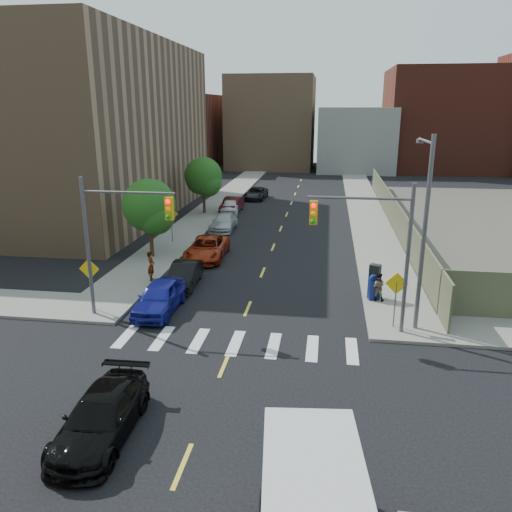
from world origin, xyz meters
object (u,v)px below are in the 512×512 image
(payphone, at_px, (374,281))
(parked_car_maroon, at_px, (232,205))
(parked_car_blue, at_px, (160,297))
(parked_car_white, at_px, (230,207))
(parked_car_silver, at_px, (224,222))
(parked_car_grey, at_px, (256,193))
(pedestrian_east, at_px, (378,287))
(black_sedan, at_px, (101,417))
(pedestrian_west, at_px, (151,266))
(mailbox, at_px, (374,287))
(parked_car_black, at_px, (184,275))
(parked_car_red, at_px, (207,248))

(payphone, bearing_deg, parked_car_maroon, 142.11)
(parked_car_blue, height_order, parked_car_white, parked_car_blue)
(parked_car_silver, relative_size, parked_car_grey, 0.99)
(parked_car_silver, distance_m, parked_car_grey, 15.08)
(parked_car_grey, distance_m, pedestrian_east, 32.06)
(black_sedan, bearing_deg, parked_car_blue, 96.54)
(payphone, bearing_deg, parked_car_white, 143.09)
(pedestrian_west, bearing_deg, parked_car_grey, -18.83)
(parked_car_grey, height_order, pedestrian_east, pedestrian_east)
(mailbox, bearing_deg, payphone, 70.28)
(parked_car_maroon, height_order, parked_car_grey, parked_car_maroon)
(parked_car_grey, xyz_separation_m, pedestrian_east, (10.93, -30.14, 0.26))
(parked_car_black, distance_m, mailbox, 10.78)
(parked_car_white, bearing_deg, black_sedan, -90.92)
(parked_car_red, xyz_separation_m, parked_car_white, (-1.30, 14.98, -0.03))
(parked_car_blue, bearing_deg, pedestrian_east, 14.04)
(parked_car_silver, height_order, mailbox, mailbox)
(parked_car_black, height_order, payphone, payphone)
(parked_car_white, distance_m, mailbox, 24.65)
(parked_car_grey, bearing_deg, mailbox, -66.77)
(payphone, bearing_deg, parked_car_grey, 133.35)
(parked_car_silver, bearing_deg, mailbox, -52.89)
(parked_car_red, height_order, pedestrian_west, pedestrian_west)
(payphone, xyz_separation_m, pedestrian_west, (-12.88, 0.90, -0.04))
(parked_car_black, relative_size, pedestrian_west, 2.38)
(parked_car_black, bearing_deg, pedestrian_east, -8.24)
(mailbox, bearing_deg, parked_car_silver, 113.45)
(parked_car_white, height_order, parked_car_maroon, parked_car_maroon)
(parked_car_grey, xyz_separation_m, pedestrian_west, (-2.10, -28.80, 0.38))
(parked_car_black, height_order, parked_car_white, parked_car_white)
(parked_car_black, distance_m, parked_car_white, 20.64)
(mailbox, bearing_deg, parked_car_maroon, 104.65)
(parked_car_red, height_order, parked_car_silver, parked_car_red)
(parked_car_grey, height_order, payphone, payphone)
(black_sedan, bearing_deg, parked_car_black, 93.48)
(parked_car_white, xyz_separation_m, pedestrian_east, (12.23, -21.63, 0.20))
(payphone, distance_m, pedestrian_east, 0.49)
(parked_car_blue, distance_m, mailbox, 11.31)
(black_sedan, distance_m, pedestrian_east, 16.04)
(parked_car_red, distance_m, parked_car_white, 15.04)
(pedestrian_east, bearing_deg, black_sedan, 60.67)
(parked_car_black, xyz_separation_m, parked_car_grey, (0.00, 29.11, -0.04))
(payphone, xyz_separation_m, pedestrian_east, (0.16, -0.44, -0.16))
(parked_car_maroon, bearing_deg, parked_car_red, -81.34)
(parked_car_silver, height_order, pedestrian_east, pedestrian_east)
(parked_car_blue, distance_m, parked_car_red, 9.44)
(parked_car_blue, xyz_separation_m, pedestrian_west, (-1.91, 4.13, 0.25))
(parked_car_red, height_order, payphone, payphone)
(black_sedan, bearing_deg, pedestrian_west, 101.62)
(parked_car_black, relative_size, pedestrian_east, 2.75)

